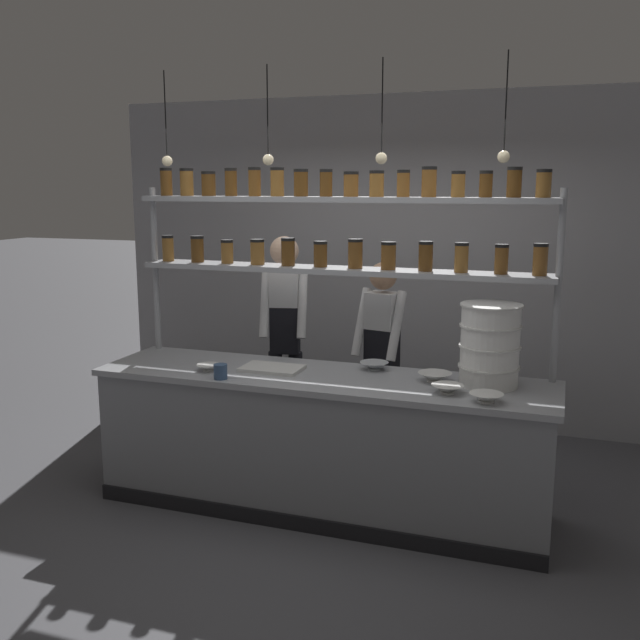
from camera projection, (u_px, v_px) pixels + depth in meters
ground_plane at (322, 507)px, 4.81m from camera, size 40.00×40.00×0.00m
back_wall at (396, 261)px, 6.45m from camera, size 5.41×0.12×2.92m
prep_counter at (322, 442)px, 4.72m from camera, size 3.01×0.76×0.92m
spice_shelf_unit at (337, 236)px, 4.78m from camera, size 2.89×0.28×2.26m
chef_left at (285, 330)px, 5.56m from camera, size 0.41×0.34×1.76m
chef_center at (382, 354)px, 5.29m from camera, size 0.40×0.33×1.59m
container_stack at (490, 345)px, 4.35m from camera, size 0.38×0.38×0.51m
cutting_board at (272, 368)px, 4.76m from camera, size 0.40×0.26×0.02m
prep_bowl_near_left at (209, 368)px, 4.73m from camera, size 0.16×0.16×0.05m
prep_bowl_center_front at (435, 377)px, 4.48m from camera, size 0.21×0.21×0.06m
prep_bowl_center_back at (374, 366)px, 4.77m from camera, size 0.19×0.19×0.05m
prep_bowl_near_right at (447, 389)px, 4.22m from camera, size 0.19×0.19×0.05m
prep_bowl_far_left at (486, 398)px, 4.05m from camera, size 0.19×0.19×0.05m
serving_cup_front at (220, 372)px, 4.54m from camera, size 0.09×0.09×0.10m
pendant_light_row at (323, 154)px, 4.37m from camera, size 2.25×0.07×0.61m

